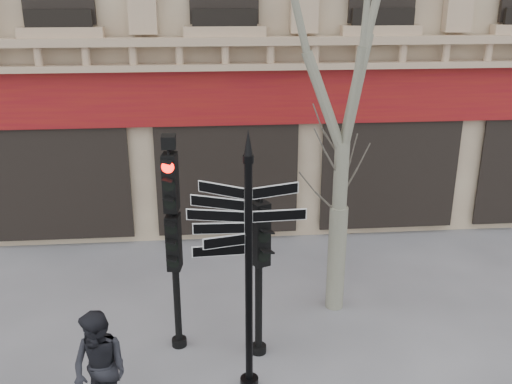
% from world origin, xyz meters
% --- Properties ---
extents(ground, '(80.00, 80.00, 0.00)m').
position_xyz_m(ground, '(0.00, 0.00, 0.00)').
color(ground, '#5B5B5F').
rests_on(ground, ground).
extents(fingerpost, '(1.95, 1.95, 4.18)m').
position_xyz_m(fingerpost, '(0.09, -0.71, 2.81)').
color(fingerpost, black).
rests_on(fingerpost, ground).
extents(traffic_signal_main, '(0.46, 0.35, 3.81)m').
position_xyz_m(traffic_signal_main, '(-1.05, 0.50, 2.41)').
color(traffic_signal_main, black).
rests_on(traffic_signal_main, ground).
extents(traffic_signal_secondary, '(0.57, 0.50, 2.81)m').
position_xyz_m(traffic_signal_secondary, '(0.32, 0.18, 1.96)').
color(traffic_signal_secondary, black).
rests_on(traffic_signal_secondary, ground).
extents(plane_tree, '(3.07, 3.07, 8.14)m').
position_xyz_m(plane_tree, '(1.95, 1.55, 5.72)').
color(plane_tree, gray).
rests_on(plane_tree, ground).
extents(pedestrian_b, '(1.10, 1.03, 1.80)m').
position_xyz_m(pedestrian_b, '(-2.05, -1.30, 0.90)').
color(pedestrian_b, black).
rests_on(pedestrian_b, ground).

